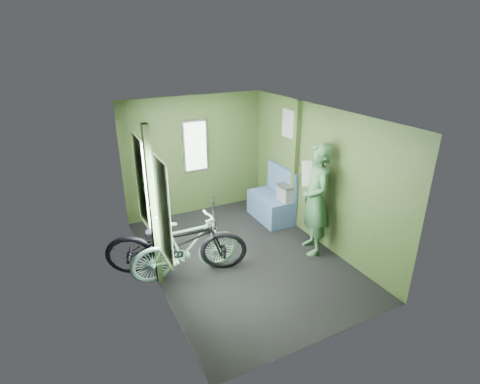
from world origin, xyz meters
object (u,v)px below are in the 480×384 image
(waste_box, at_px, (286,204))
(bicycle_mint, at_px, (189,276))
(bench_seat, at_px, (272,204))
(bicycle_black, at_px, (179,273))
(passenger, at_px, (316,200))

(waste_box, bearing_deg, bicycle_mint, -160.55)
(bicycle_mint, relative_size, bench_seat, 1.61)
(bicycle_black, bearing_deg, waste_box, -52.90)
(bicycle_mint, distance_m, passenger, 2.27)
(passenger, distance_m, waste_box, 1.16)
(waste_box, bearing_deg, bench_seat, 110.96)
(waste_box, xyz_separation_m, bench_seat, (-0.11, 0.29, -0.09))
(passenger, bearing_deg, bench_seat, -161.81)
(bicycle_mint, distance_m, waste_box, 2.38)
(bicycle_black, relative_size, bicycle_mint, 1.26)
(bicycle_mint, xyz_separation_m, waste_box, (2.21, 0.78, 0.39))
(bicycle_black, height_order, waste_box, waste_box)
(bicycle_mint, height_order, waste_box, waste_box)
(bicycle_black, distance_m, passenger, 2.39)
(bicycle_mint, xyz_separation_m, bench_seat, (2.10, 1.07, 0.30))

